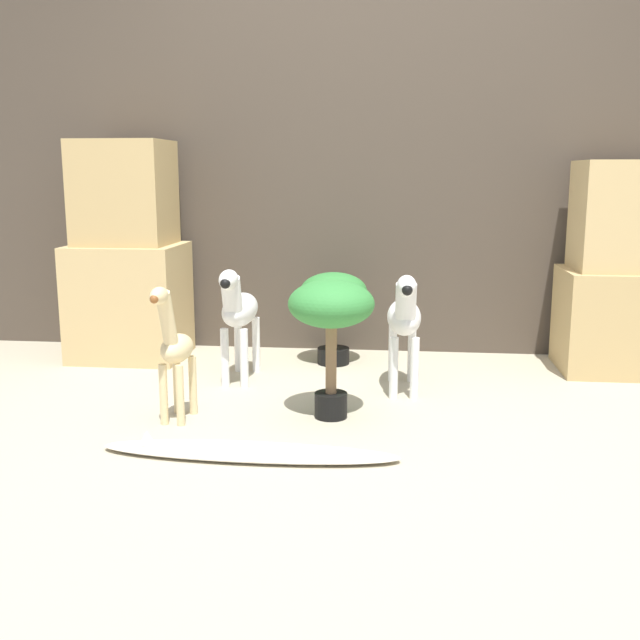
% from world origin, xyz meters
% --- Properties ---
extents(ground_plane, '(14.00, 14.00, 0.00)m').
position_xyz_m(ground_plane, '(0.00, 0.00, 0.00)').
color(ground_plane, '#B2A88E').
extents(wall_back, '(6.40, 0.08, 2.20)m').
position_xyz_m(wall_back, '(0.00, 1.50, 1.10)').
color(wall_back, '#473D33').
rests_on(wall_back, ground_plane).
extents(rock_pillar_left, '(0.60, 0.51, 1.21)m').
position_xyz_m(rock_pillar_left, '(-1.34, 1.14, 0.55)').
color(rock_pillar_left, tan).
rests_on(rock_pillar_left, ground_plane).
extents(rock_pillar_right, '(0.60, 0.51, 1.10)m').
position_xyz_m(rock_pillar_right, '(1.34, 1.14, 0.50)').
color(rock_pillar_right, tan).
rests_on(rock_pillar_right, ground_plane).
extents(zebra_right, '(0.18, 0.54, 0.59)m').
position_xyz_m(zebra_right, '(0.21, 0.61, 0.36)').
color(zebra_right, white).
rests_on(zebra_right, ground_plane).
extents(zebra_left, '(0.16, 0.54, 0.59)m').
position_xyz_m(zebra_left, '(-0.61, 0.71, 0.36)').
color(zebra_left, white).
rests_on(zebra_left, ground_plane).
extents(giraffe_figurine, '(0.14, 0.35, 0.60)m').
position_xyz_m(giraffe_figurine, '(-0.75, 0.07, 0.32)').
color(giraffe_figurine, beige).
rests_on(giraffe_figurine, ground_plane).
extents(potted_palm_front, '(0.37, 0.37, 0.60)m').
position_xyz_m(potted_palm_front, '(-0.10, 0.19, 0.46)').
color(potted_palm_front, black).
rests_on(potted_palm_front, ground_plane).
extents(potted_palm_back, '(0.36, 0.36, 0.51)m').
position_xyz_m(potted_palm_back, '(-0.18, 1.12, 0.37)').
color(potted_palm_back, black).
rests_on(potted_palm_back, ground_plane).
extents(surfboard, '(1.13, 0.21, 0.08)m').
position_xyz_m(surfboard, '(-0.37, -0.29, 0.02)').
color(surfboard, silver).
rests_on(surfboard, ground_plane).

